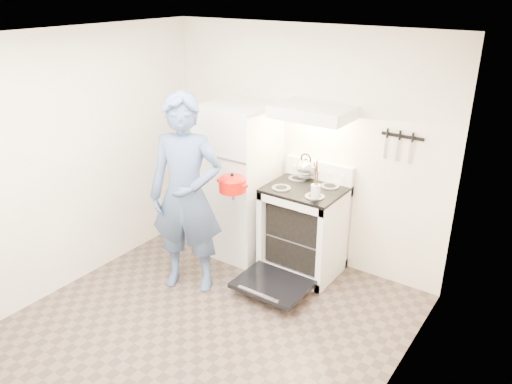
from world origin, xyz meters
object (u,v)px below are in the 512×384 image
Objects in this scene: refrigerator at (240,181)px; stove_body at (304,231)px; tea_kettle at (306,166)px; person at (186,196)px; dutch_oven at (232,185)px.

refrigerator is 0.90m from stove_body.
stove_body is at bearing 1.77° from refrigerator.
person is at bearing -121.42° from tea_kettle.
refrigerator reaches higher than dutch_oven.
refrigerator is at bearing 67.30° from person.
person is at bearing -137.43° from dutch_oven.
person is at bearing -89.12° from refrigerator.
refrigerator is 6.09× the size of tea_kettle.
person is at bearing -131.67° from stove_body.
refrigerator is at bearing -161.36° from tea_kettle.
stove_body is 2.77× the size of dutch_oven.
dutch_oven is (0.34, -0.57, 0.22)m from refrigerator.
refrigerator is at bearing -178.23° from stove_body.
tea_kettle is (0.69, 0.23, 0.24)m from refrigerator.
refrigerator is 0.88m from person.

